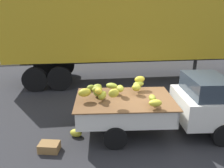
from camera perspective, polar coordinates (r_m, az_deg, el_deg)
ground at (r=7.10m, az=10.97°, el=-11.54°), size 220.00×220.00×0.00m
curb_strip at (r=15.57m, az=-0.04°, el=6.19°), size 80.00×0.80×0.16m
pickup_truck at (r=6.98m, az=19.12°, el=-4.67°), size 5.08×2.25×1.70m
semi_trailer at (r=11.18m, az=5.52°, el=13.75°), size 12.06×2.90×3.95m
fallen_banana_bunch_near_tailgate at (r=6.72m, az=-9.17°, el=-12.21°), size 0.43×0.39×0.22m
produce_crate at (r=6.27m, az=-15.71°, el=-15.21°), size 0.59×0.46×0.23m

